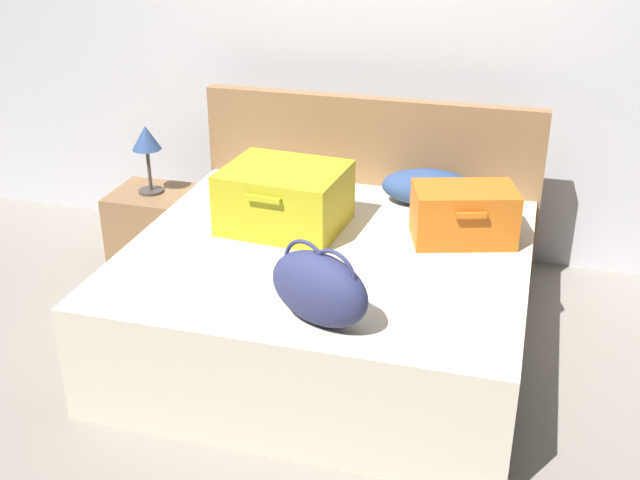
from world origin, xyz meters
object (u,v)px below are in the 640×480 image
object	(u,v)px
bed	(327,299)
nightstand	(155,229)
duffel_bag	(319,288)
table_lamp	(146,143)
hard_case_large	(285,197)
hard_case_medium	(463,214)
pillow_center_head	(428,187)

from	to	relation	value
bed	nightstand	world-z (taller)	bed
duffel_bag	nightstand	world-z (taller)	duffel_bag
table_lamp	bed	bearing A→B (deg)	-26.05
bed	nightstand	bearing A→B (deg)	153.95
bed	table_lamp	size ratio (longest dim) A/B	4.69
hard_case_large	hard_case_medium	bearing A→B (deg)	10.03
hard_case_large	bed	bearing A→B (deg)	-30.51
table_lamp	hard_case_medium	bearing A→B (deg)	-10.12
bed	pillow_center_head	world-z (taller)	pillow_center_head
nightstand	table_lamp	world-z (taller)	table_lamp
pillow_center_head	table_lamp	xyz separation A→B (m)	(-1.54, -0.07, 0.12)
nightstand	hard_case_large	bearing A→B (deg)	-23.13
bed	hard_case_medium	world-z (taller)	hard_case_medium
duffel_bag	table_lamp	xyz separation A→B (m)	(-1.32, 1.20, 0.07)
hard_case_large	nightstand	size ratio (longest dim) A/B	1.31
pillow_center_head	nightstand	xyz separation A→B (m)	(-1.54, -0.07, -0.39)
bed	duffel_bag	distance (m)	0.76
nightstand	hard_case_medium	bearing A→B (deg)	-10.12
hard_case_large	hard_case_medium	size ratio (longest dim) A/B	1.13
nightstand	bed	bearing A→B (deg)	-26.05
duffel_bag	pillow_center_head	bearing A→B (deg)	80.29
hard_case_medium	pillow_center_head	distance (m)	0.45
table_lamp	duffel_bag	bearing A→B (deg)	-42.35
hard_case_large	hard_case_medium	distance (m)	0.84
pillow_center_head	table_lamp	distance (m)	1.55
table_lamp	hard_case_large	bearing A→B (deg)	-23.13
hard_case_medium	pillow_center_head	xyz separation A→B (m)	(-0.22, 0.39, -0.04)
bed	nightstand	distance (m)	1.32
hard_case_large	pillow_center_head	xyz separation A→B (m)	(0.62, 0.46, -0.06)
hard_case_large	pillow_center_head	distance (m)	0.78
nightstand	pillow_center_head	bearing A→B (deg)	2.66
hard_case_large	table_lamp	distance (m)	1.00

